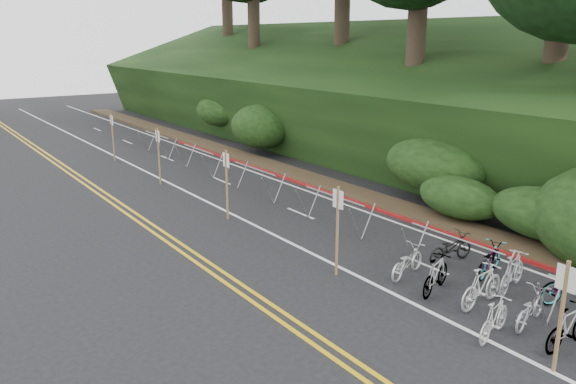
% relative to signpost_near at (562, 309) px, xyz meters
% --- Properties ---
extents(ground, '(120.00, 120.00, 0.00)m').
position_rel_signpost_near_xyz_m(ground, '(-1.06, 0.99, -1.32)').
color(ground, black).
rests_on(ground, ground).
extents(road_markings, '(7.47, 80.00, 0.01)m').
position_rel_signpost_near_xyz_m(road_markings, '(-0.43, 11.09, -1.32)').
color(road_markings, gold).
rests_on(road_markings, ground).
extents(red_curb, '(0.25, 28.00, 0.10)m').
position_rel_signpost_near_xyz_m(red_curb, '(4.64, 12.99, -1.27)').
color(red_curb, maroon).
rests_on(red_curb, ground).
extents(embankment, '(14.30, 48.14, 9.11)m').
position_rel_signpost_near_xyz_m(embankment, '(11.90, 20.03, 1.24)').
color(embankment, black).
rests_on(embankment, ground).
extents(bike_racks_rest, '(1.14, 23.00, 1.17)m').
position_rel_signpost_near_xyz_m(bike_racks_rest, '(1.94, 13.99, -0.47)').
color(bike_racks_rest, gray).
rests_on(bike_racks_rest, ground).
extents(signpost_near, '(0.08, 0.40, 2.30)m').
position_rel_signpost_near_xyz_m(signpost_near, '(0.00, 0.00, 0.00)').
color(signpost_near, brown).
rests_on(signpost_near, ground).
extents(signposts_rest, '(0.08, 18.40, 2.50)m').
position_rel_signpost_near_xyz_m(signposts_rest, '(-0.46, 14.99, 0.11)').
color(signposts_rest, brown).
rests_on(signposts_rest, ground).
extents(bike_front, '(0.75, 1.55, 0.90)m').
position_rel_signpost_near_xyz_m(bike_front, '(0.14, 1.47, -0.87)').
color(bike_front, beige).
rests_on(bike_front, ground).
extents(bike_valet, '(3.35, 8.63, 1.09)m').
position_rel_signpost_near_xyz_m(bike_valet, '(1.97, 1.25, -0.84)').
color(bike_valet, slate).
rests_on(bike_valet, ground).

